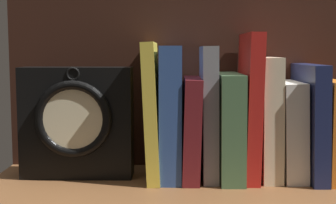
% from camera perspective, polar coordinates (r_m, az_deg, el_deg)
% --- Properties ---
extents(ground_plane, '(0.67, 0.27, 0.03)m').
position_cam_1_polar(ground_plane, '(0.85, 1.39, -10.31)').
color(ground_plane, brown).
extents(back_panel, '(0.67, 0.01, 0.35)m').
position_cam_1_polar(back_panel, '(0.95, 1.36, 2.95)').
color(back_panel, black).
rests_on(back_panel, ground_plane).
extents(book_yellow_seinlanguage, '(0.03, 0.16, 0.24)m').
position_cam_1_polar(book_yellow_seinlanguage, '(0.86, -1.88, -0.99)').
color(book_yellow_seinlanguage, gold).
rests_on(book_yellow_seinlanguage, ground_plane).
extents(book_blue_modern, '(0.04, 0.15, 0.24)m').
position_cam_1_polar(book_blue_modern, '(0.86, 0.33, -1.20)').
color(book_blue_modern, '#2D4C8E').
rests_on(book_blue_modern, ground_plane).
extents(book_maroon_dawkins, '(0.03, 0.16, 0.18)m').
position_cam_1_polar(book_maroon_dawkins, '(0.87, 2.79, -3.05)').
color(book_maroon_dawkins, maroon).
rests_on(book_maroon_dawkins, ground_plane).
extents(book_gray_chess, '(0.03, 0.14, 0.24)m').
position_cam_1_polar(book_gray_chess, '(0.87, 4.87, -1.22)').
color(book_gray_chess, gray).
rests_on(book_gray_chess, ground_plane).
extents(book_green_romantic, '(0.04, 0.17, 0.19)m').
position_cam_1_polar(book_green_romantic, '(0.87, 7.28, -2.79)').
color(book_green_romantic, '#476B44').
rests_on(book_green_romantic, ground_plane).
extents(book_red_requiem, '(0.03, 0.15, 0.26)m').
position_cam_1_polar(book_red_requiem, '(0.87, 9.67, -0.47)').
color(book_red_requiem, red).
rests_on(book_red_requiem, ground_plane).
extents(book_cream_twain, '(0.04, 0.13, 0.22)m').
position_cam_1_polar(book_cream_twain, '(0.88, 11.74, -1.84)').
color(book_cream_twain, beige).
rests_on(book_cream_twain, ground_plane).
extents(book_white_catcher, '(0.04, 0.13, 0.17)m').
position_cam_1_polar(book_white_catcher, '(0.89, 14.22, -3.22)').
color(book_white_catcher, silver).
rests_on(book_white_catcher, ground_plane).
extents(book_navy_bierce, '(0.03, 0.17, 0.21)m').
position_cam_1_polar(book_navy_bierce, '(0.90, 16.50, -2.20)').
color(book_navy_bierce, '#192147').
rests_on(book_navy_bierce, ground_plane).
extents(book_orange_pandolfini, '(0.04, 0.16, 0.18)m').
position_cam_1_polar(book_orange_pandolfini, '(0.91, 18.53, -3.05)').
color(book_orange_pandolfini, orange).
rests_on(book_orange_pandolfini, ground_plane).
extents(framed_clock, '(0.20, 0.07, 0.20)m').
position_cam_1_polar(framed_clock, '(0.88, -10.83, -2.33)').
color(framed_clock, black).
rests_on(framed_clock, ground_plane).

